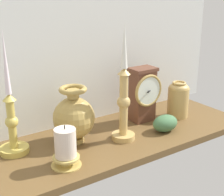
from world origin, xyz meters
TOP-DOWN VIEW (x-y plane):
  - ground_plane at (0.00, 0.00)cm, footprint 100.00×36.00cm
  - back_wall at (0.00, 18.50)cm, footprint 120.00×2.00cm
  - mantel_clock at (16.62, 5.17)cm, footprint 12.28×8.74cm
  - candlestick_tall_left at (-32.89, 7.58)cm, footprint 9.14×9.14cm
  - candlestick_tall_center at (0.96, -3.75)cm, footprint 7.87×7.87cm
  - brass_vase_bulbous at (-13.70, 3.60)cm, footprint 13.81×13.81cm
  - brass_vase_jar at (30.66, 0.73)cm, footprint 8.20×8.20cm
  - pillar_candle_front at (-23.19, -8.87)cm, footprint 8.86×8.86cm
  - ivy_sprig at (17.05, -6.93)cm, footprint 9.86×6.91cm

SIDE VIEW (x-z plane):
  - ground_plane at x=0.00cm, z-range -2.40..0.00cm
  - ivy_sprig at x=17.05cm, z-range 0.00..5.98cm
  - pillar_candle_front at x=-23.19cm, z-range -0.81..11.92cm
  - brass_vase_jar at x=30.66cm, z-range 0.32..14.51cm
  - brass_vase_bulbous at x=-13.70cm, z-range -0.62..18.44cm
  - candlestick_tall_left at x=-32.89cm, z-range -9.03..29.56cm
  - mantel_clock at x=16.62cm, z-range 0.50..21.22cm
  - candlestick_tall_center at x=0.96cm, z-range -5.85..32.84cm
  - back_wall at x=0.00cm, z-range 0.00..65.00cm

